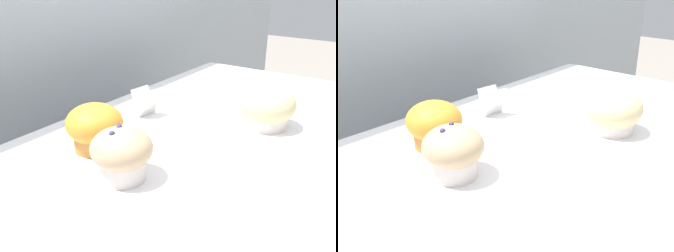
% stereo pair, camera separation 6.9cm
% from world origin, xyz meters
% --- Properties ---
extents(wall_back, '(3.20, 0.10, 1.80)m').
position_xyz_m(wall_back, '(0.00, 0.60, 0.90)').
color(wall_back, '#A8B2B7').
rests_on(wall_back, ground).
extents(muffin_front_center, '(0.10, 0.10, 0.09)m').
position_xyz_m(muffin_front_center, '(-0.24, 0.05, 0.93)').
color(muffin_front_center, silver).
rests_on(muffin_front_center, display_counter).
extents(muffin_back_left, '(0.11, 0.11, 0.09)m').
position_xyz_m(muffin_back_left, '(0.08, -0.05, 0.92)').
color(muffin_back_left, silver).
rests_on(muffin_back_left, display_counter).
extents(muffin_back_right, '(0.10, 0.10, 0.09)m').
position_xyz_m(muffin_back_right, '(-0.19, 0.16, 0.92)').
color(muffin_back_right, '#CB823A').
rests_on(muffin_back_right, display_counter).
extents(price_card, '(0.06, 0.05, 0.06)m').
position_xyz_m(price_card, '(-0.01, 0.19, 0.91)').
color(price_card, white).
rests_on(price_card, display_counter).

